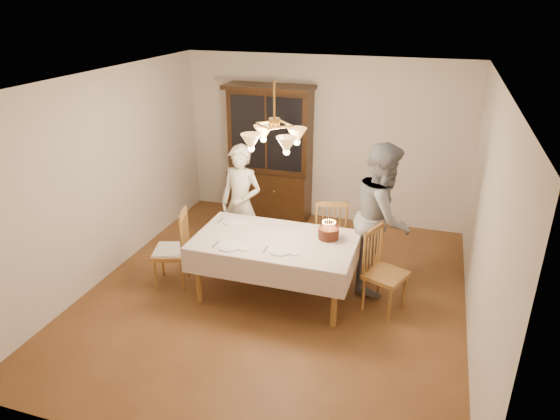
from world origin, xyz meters
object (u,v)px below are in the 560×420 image
(elderly_woman, at_px, (241,204))
(chair_far_side, at_px, (330,235))
(birthday_cake, at_px, (328,234))
(dining_table, at_px, (275,245))
(china_hutch, at_px, (270,156))

(elderly_woman, bearing_deg, chair_far_side, 16.14)
(chair_far_side, bearing_deg, elderly_woman, -171.96)
(elderly_woman, height_order, birthday_cake, elderly_woman)
(chair_far_side, distance_m, birthday_cake, 0.84)
(elderly_woman, bearing_deg, dining_table, -37.93)
(dining_table, bearing_deg, elderly_woman, 133.97)
(china_hutch, height_order, chair_far_side, china_hutch)
(dining_table, bearing_deg, chair_far_side, 62.66)
(dining_table, relative_size, elderly_woman, 1.17)
(chair_far_side, xyz_separation_m, birthday_cake, (0.13, -0.73, 0.39))
(chair_far_side, height_order, birthday_cake, chair_far_side)
(china_hutch, distance_m, birthday_cake, 2.52)
(dining_table, xyz_separation_m, chair_far_side, (0.48, 0.92, -0.24))
(china_hutch, xyz_separation_m, chair_far_side, (1.30, -1.33, -0.60))
(birthday_cake, bearing_deg, china_hutch, 124.55)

